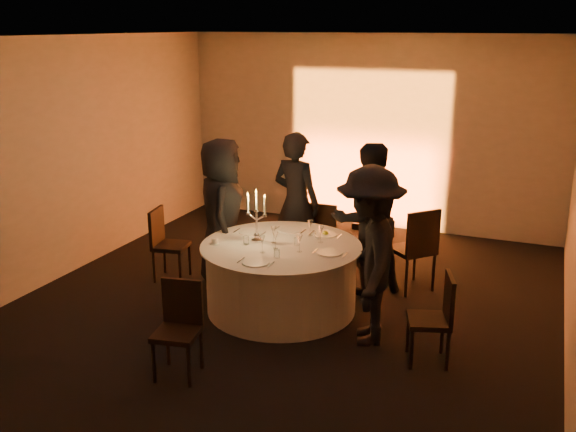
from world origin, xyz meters
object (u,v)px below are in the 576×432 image
at_px(chair_right, 437,314).
at_px(coffee_cup, 215,241).
at_px(guest_back_left, 296,203).
at_px(chair_left, 165,240).
at_px(banquet_table, 281,277).
at_px(chair_back_left, 324,231).
at_px(guest_back_right, 367,219).
at_px(candelabra, 257,223).
at_px(guest_left, 222,212).
at_px(guest_right, 369,256).
at_px(chair_back_right, 416,245).
at_px(chair_front, 179,323).

bearing_deg(chair_right, coffee_cup, -114.33).
distance_m(chair_right, guest_back_left, 2.77).
distance_m(chair_left, coffee_cup, 1.18).
relative_size(banquet_table, chair_back_left, 1.99).
relative_size(chair_back_left, guest_back_right, 0.50).
bearing_deg(chair_right, candelabra, -122.26).
xyz_separation_m(chair_back_left, guest_back_right, (0.72, -0.52, 0.40)).
height_order(guest_left, guest_right, same).
bearing_deg(guest_right, chair_back_left, -165.95).
distance_m(banquet_table, guest_left, 1.21).
relative_size(guest_back_right, guest_right, 1.00).
xyz_separation_m(banquet_table, chair_right, (1.83, -0.54, 0.11)).
relative_size(banquet_table, chair_right, 2.03).
bearing_deg(coffee_cup, chair_back_right, 33.86).
bearing_deg(guest_right, guest_back_right, 178.90).
xyz_separation_m(chair_left, coffee_cup, (1.01, -0.53, 0.29)).
xyz_separation_m(guest_back_right, guest_right, (0.37, -1.23, 0.00)).
relative_size(guest_back_left, guest_back_right, 1.01).
bearing_deg(chair_front, banquet_table, 68.48).
height_order(chair_front, candelabra, candelabra).
bearing_deg(guest_right, guest_back_left, -155.37).
xyz_separation_m(chair_front, guest_back_right, (1.06, 2.51, 0.41)).
bearing_deg(chair_right, chair_back_right, -179.62).
bearing_deg(guest_left, chair_front, 172.39).
relative_size(chair_back_left, chair_back_right, 0.87).
bearing_deg(chair_left, banquet_table, -109.83).
bearing_deg(chair_back_right, guest_back_right, -26.63).
height_order(chair_back_left, guest_back_right, guest_back_right).
bearing_deg(banquet_table, candelabra, 177.77).
bearing_deg(banquet_table, guest_left, 154.84).
relative_size(chair_right, guest_right, 0.49).
bearing_deg(guest_back_right, candelabra, 0.14).
distance_m(chair_right, guest_left, 3.02).
relative_size(guest_left, guest_back_right, 1.00).
distance_m(chair_right, chair_front, 2.41).
bearing_deg(chair_right, banquet_table, -124.21).
bearing_deg(chair_right, chair_back_left, -154.81).
distance_m(chair_left, guest_left, 0.85).
bearing_deg(chair_back_left, guest_left, 42.64).
height_order(banquet_table, coffee_cup, coffee_cup).
xyz_separation_m(guest_left, guest_back_left, (0.69, 0.72, 0.01)).
bearing_deg(chair_left, guest_left, -86.66).
relative_size(chair_back_right, guest_back_left, 0.57).
height_order(guest_back_right, coffee_cup, guest_back_right).
bearing_deg(chair_back_right, chair_front, 12.28).
height_order(guest_left, guest_back_left, guest_back_left).
relative_size(chair_left, guest_right, 0.50).
bearing_deg(guest_left, guest_right, -136.44).
height_order(banquet_table, chair_right, chair_right).
xyz_separation_m(chair_right, guest_back_right, (-1.09, 1.42, 0.41)).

